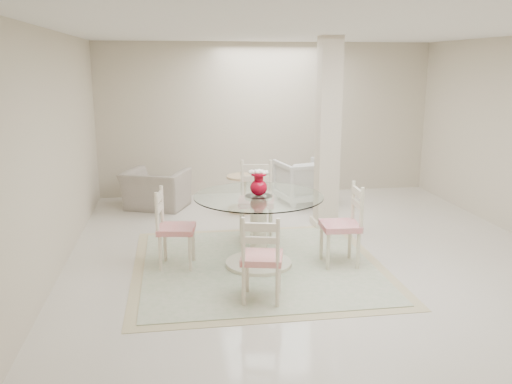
{
  "coord_description": "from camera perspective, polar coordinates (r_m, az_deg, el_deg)",
  "views": [
    {
      "loc": [
        -1.67,
        -6.13,
        2.33
      ],
      "look_at": [
        -0.73,
        0.01,
        0.85
      ],
      "focal_mm": 38.0,
      "sensor_mm": 36.0,
      "label": 1
    }
  ],
  "objects": [
    {
      "name": "recliner_taupe",
      "position": [
        9.02,
        -10.47,
        0.27
      ],
      "size": [
        1.21,
        1.14,
        0.63
      ],
      "primitive_type": "imported",
      "rotation": [
        0.0,
        0.0,
        2.77
      ],
      "color": "#A29786",
      "rests_on": "ground"
    },
    {
      "name": "dining_chair_north",
      "position": [
        7.24,
        0.02,
        -0.29
      ],
      "size": [
        0.54,
        0.54,
        1.17
      ],
      "rotation": [
        0.0,
        0.0,
        -0.16
      ],
      "color": "beige",
      "rests_on": "ground"
    },
    {
      "name": "dining_table",
      "position": [
        6.3,
        0.28,
        -4.08
      ],
      "size": [
        1.48,
        1.48,
        0.86
      ],
      "rotation": [
        0.0,
        0.0,
        -0.12
      ],
      "color": "beige",
      "rests_on": "ground"
    },
    {
      "name": "side_table",
      "position": [
        8.73,
        -1.27,
        -0.28
      ],
      "size": [
        0.56,
        0.56,
        0.58
      ],
      "color": "#D8B284",
      "rests_on": "ground"
    },
    {
      "name": "room_shell",
      "position": [
        6.37,
        6.62,
        9.04
      ],
      "size": [
        6.02,
        7.02,
        2.71
      ],
      "color": "beige",
      "rests_on": "ground"
    },
    {
      "name": "dining_chair_south",
      "position": [
        5.31,
        0.57,
        -6.39
      ],
      "size": [
        0.49,
        0.49,
        1.01
      ],
      "rotation": [
        0.0,
        0.0,
        2.9
      ],
      "color": "#F1E2C6",
      "rests_on": "ground"
    },
    {
      "name": "red_vase",
      "position": [
        6.16,
        0.28,
        0.92
      ],
      "size": [
        0.23,
        0.2,
        0.3
      ],
      "color": "#A4051B",
      "rests_on": "dining_table"
    },
    {
      "name": "dining_chair_west",
      "position": [
        6.32,
        -8.99,
        -3.17
      ],
      "size": [
        0.47,
        0.47,
        1.03
      ],
      "rotation": [
        0.0,
        0.0,
        1.42
      ],
      "color": "beige",
      "rests_on": "ground"
    },
    {
      "name": "column",
      "position": [
        7.8,
        7.58,
        6.06
      ],
      "size": [
        0.3,
        0.3,
        2.7
      ],
      "primitive_type": "cube",
      "color": "beige",
      "rests_on": "ground"
    },
    {
      "name": "ground",
      "position": [
        6.76,
        6.2,
        -6.83
      ],
      "size": [
        7.0,
        7.0,
        0.0
      ],
      "primitive_type": "plane",
      "color": "silver",
      "rests_on": "ground"
    },
    {
      "name": "dining_chair_east",
      "position": [
        6.38,
        9.47,
        -2.81
      ],
      "size": [
        0.45,
        0.45,
        1.08
      ],
      "rotation": [
        0.0,
        0.0,
        -1.62
      ],
      "color": "beige",
      "rests_on": "ground"
    },
    {
      "name": "area_rug",
      "position": [
        6.44,
        0.27,
        -7.72
      ],
      "size": [
        2.91,
        2.91,
        0.02
      ],
      "color": "tan",
      "rests_on": "ground"
    },
    {
      "name": "armchair_white",
      "position": [
        9.25,
        4.88,
        1.11
      ],
      "size": [
        0.94,
        0.96,
        0.74
      ],
      "primitive_type": "imported",
      "rotation": [
        0.0,
        0.0,
        3.34
      ],
      "color": "silver",
      "rests_on": "ground"
    }
  ]
}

